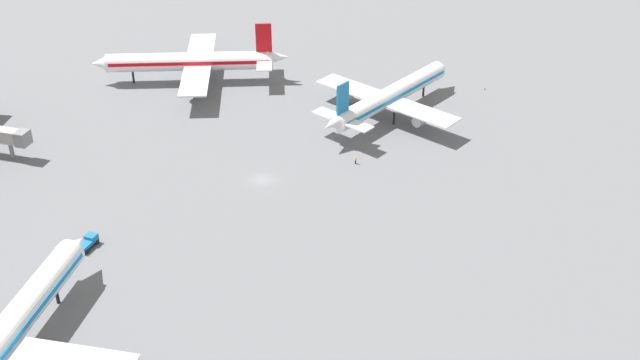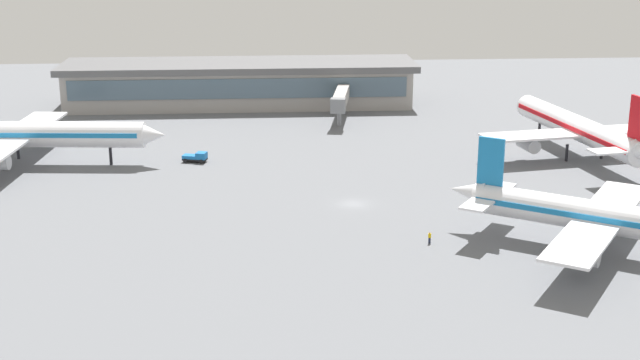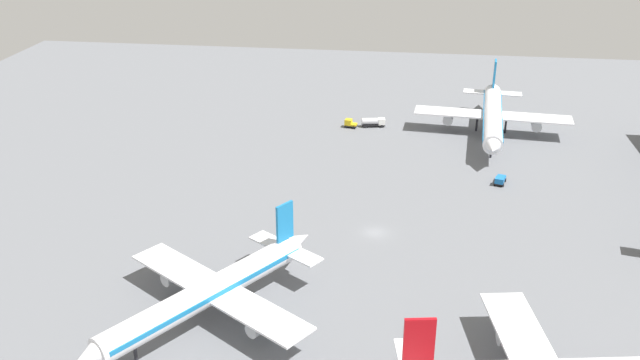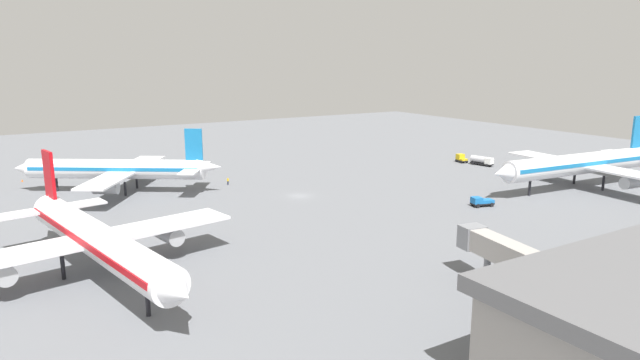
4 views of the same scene
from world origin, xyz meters
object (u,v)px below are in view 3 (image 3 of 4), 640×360
Objects in this scene: ground_crew_worker at (275,245)px; baggage_tug at (350,123)px; airplane_at_gate at (493,115)px; pushback_tractor at (500,180)px; fuel_truck at (373,122)px; airplane_distant at (209,292)px.

baggage_tug is at bearing 43.95° from ground_crew_worker.
airplane_at_gate reaches higher than baggage_tug.
airplane_at_gate is 37.78m from baggage_tug.
fuel_truck is at bearing -122.58° from pushback_tractor.
airplane_distant is 24.03× the size of ground_crew_worker.
ground_crew_worker is at bearing -111.96° from fuel_truck.
baggage_tug is at bearing -115.97° from pushback_tractor.
fuel_truck is 3.92× the size of ground_crew_worker.
fuel_truck is at bearing -157.51° from baggage_tug.
pushback_tractor is 1.37× the size of baggage_tug.
ground_crew_worker is (-65.95, 45.01, -4.79)m from airplane_at_gate.
fuel_truck is 70.00m from ground_crew_worker.
pushback_tractor is at bearing 148.54° from baggage_tug.
ground_crew_worker is (-68.62, 13.81, -0.54)m from fuel_truck.
baggage_tug reaches higher than pushback_tractor.
airplane_at_gate is 30.55× the size of ground_crew_worker.
airplane_distant is 24.03m from ground_crew_worker.
baggage_tug is 6.46m from fuel_truck.
airplane_distant is 8.46× the size of pushback_tractor.
airplane_at_gate reaches higher than ground_crew_worker.
fuel_truck is (91.57, -19.54, -3.70)m from airplane_distant.
airplane_distant is 93.70m from fuel_truck.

